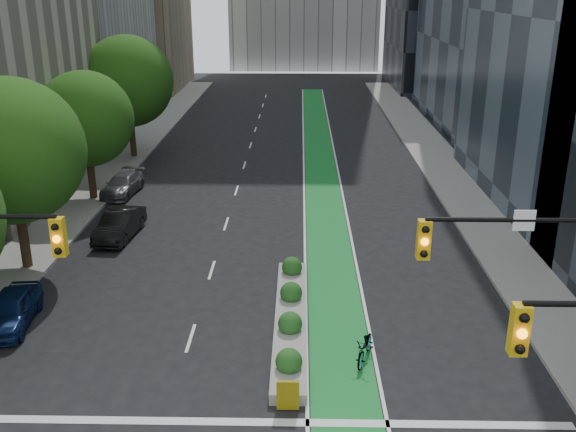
{
  "coord_description": "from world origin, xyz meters",
  "views": [
    {
      "loc": [
        1.52,
        -14.74,
        12.43
      ],
      "look_at": [
        1.02,
        11.1,
        3.0
      ],
      "focal_mm": 40.0,
      "sensor_mm": 36.0,
      "label": 1
    }
  ],
  "objects_px": {
    "median_planter": "(291,317)",
    "bicycle": "(365,347)",
    "parked_car_left_near": "(11,309)",
    "parked_car_left_mid": "(119,224)",
    "parked_car_left_far": "(122,185)"
  },
  "relations": [
    {
      "from": "parked_car_left_far",
      "to": "bicycle",
      "type": "bearing_deg",
      "value": -48.06
    },
    {
      "from": "median_planter",
      "to": "bicycle",
      "type": "xyz_separation_m",
      "value": [
        2.64,
        -2.34,
        0.13
      ]
    },
    {
      "from": "median_planter",
      "to": "bicycle",
      "type": "height_order",
      "value": "median_planter"
    },
    {
      "from": "parked_car_left_far",
      "to": "parked_car_left_mid",
      "type": "bearing_deg",
      "value": -70.34
    },
    {
      "from": "median_planter",
      "to": "bicycle",
      "type": "relative_size",
      "value": 5.33
    },
    {
      "from": "median_planter",
      "to": "parked_car_left_near",
      "type": "bearing_deg",
      "value": -179.0
    },
    {
      "from": "median_planter",
      "to": "parked_car_left_mid",
      "type": "xyz_separation_m",
      "value": [
        -8.96,
        8.91,
        0.34
      ]
    },
    {
      "from": "parked_car_left_near",
      "to": "median_planter",
      "type": "bearing_deg",
      "value": -4.86
    },
    {
      "from": "parked_car_left_mid",
      "to": "parked_car_left_far",
      "type": "xyz_separation_m",
      "value": [
        -1.74,
        7.16,
        -0.09
      ]
    },
    {
      "from": "parked_car_left_near",
      "to": "parked_car_left_mid",
      "type": "bearing_deg",
      "value": 73.34
    },
    {
      "from": "bicycle",
      "to": "parked_car_left_far",
      "type": "height_order",
      "value": "parked_car_left_far"
    },
    {
      "from": "median_planter",
      "to": "parked_car_left_near",
      "type": "height_order",
      "value": "parked_car_left_near"
    },
    {
      "from": "median_planter",
      "to": "parked_car_left_mid",
      "type": "distance_m",
      "value": 12.65
    },
    {
      "from": "median_planter",
      "to": "parked_car_left_mid",
      "type": "height_order",
      "value": "parked_car_left_mid"
    },
    {
      "from": "parked_car_left_near",
      "to": "parked_car_left_far",
      "type": "height_order",
      "value": "parked_car_left_near"
    }
  ]
}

